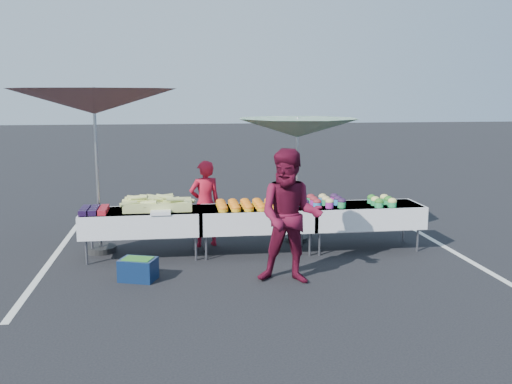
{
  "coord_description": "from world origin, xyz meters",
  "views": [
    {
      "loc": [
        -1.24,
        -8.86,
        2.55
      ],
      "look_at": [
        0.0,
        0.0,
        1.0
      ],
      "focal_mm": 40.0,
      "sensor_mm": 36.0,
      "label": 1
    }
  ],
  "objects": [
    {
      "name": "corn_pile",
      "position": [
        -1.56,
        0.04,
        0.84
      ],
      "size": [
        1.16,
        0.57,
        0.26
      ],
      "color": "#BFCA67",
      "rests_on": "table_left"
    },
    {
      "name": "umbrella_left",
      "position": [
        -2.5,
        0.4,
        2.41
      ],
      "size": [
        2.92,
        2.92,
        2.66
      ],
      "rotation": [
        0.0,
        0.0,
        0.13
      ],
      "color": "black",
      "rests_on": "ground"
    },
    {
      "name": "umbrella_right",
      "position": [
        0.8,
        0.64,
        1.96
      ],
      "size": [
        2.55,
        2.55,
        2.16
      ],
      "rotation": [
        0.0,
        0.0,
        0.24
      ],
      "color": "black",
      "rests_on": "ground"
    },
    {
      "name": "plastic_bags",
      "position": [
        -1.5,
        -0.3,
        0.78
      ],
      "size": [
        0.3,
        0.25,
        0.05
      ],
      "primitive_type": "cube",
      "color": "white",
      "rests_on": "table_left"
    },
    {
      "name": "stripe_left",
      "position": [
        -3.2,
        0.0,
        0.0
      ],
      "size": [
        0.1,
        5.0,
        0.0
      ],
      "primitive_type": "cube",
      "color": "silver",
      "rests_on": "ground"
    },
    {
      "name": "table_right",
      "position": [
        1.8,
        0.0,
        0.58
      ],
      "size": [
        1.86,
        0.81,
        0.75
      ],
      "color": "white",
      "rests_on": "ground"
    },
    {
      "name": "customer",
      "position": [
        0.25,
        -1.5,
        0.92
      ],
      "size": [
        1.05,
        0.91,
        1.83
      ],
      "primitive_type": "imported",
      "rotation": [
        0.0,
        0.0,
        -0.28
      ],
      "color": "#580D23",
      "rests_on": "ground"
    },
    {
      "name": "stripe_right",
      "position": [
        3.2,
        0.0,
        0.0
      ],
      "size": [
        0.1,
        5.0,
        0.0
      ],
      "primitive_type": "cube",
      "color": "silver",
      "rests_on": "ground"
    },
    {
      "name": "ground",
      "position": [
        0.0,
        0.0,
        0.0
      ],
      "size": [
        80.0,
        80.0,
        0.0
      ],
      "primitive_type": "plane",
      "color": "black"
    },
    {
      "name": "bean_baskets",
      "position": [
        2.06,
        -0.1,
        0.82
      ],
      "size": [
        0.36,
        0.5,
        0.15
      ],
      "color": "#269851",
      "rests_on": "table_right"
    },
    {
      "name": "table_center",
      "position": [
        0.0,
        0.0,
        0.58
      ],
      "size": [
        1.86,
        0.81,
        0.75
      ],
      "color": "white",
      "rests_on": "ground"
    },
    {
      "name": "berry_punnets",
      "position": [
        -2.51,
        -0.06,
        0.79
      ],
      "size": [
        0.4,
        0.54,
        0.08
      ],
      "color": "black",
      "rests_on": "table_left"
    },
    {
      "name": "potato_cups",
      "position": [
        0.85,
        0.0,
        0.83
      ],
      "size": [
        1.14,
        0.58,
        0.16
      ],
      "color": "#297BC2",
      "rests_on": "table_right"
    },
    {
      "name": "carrot_bowls",
      "position": [
        -0.15,
        -0.01,
        0.8
      ],
      "size": [
        0.95,
        0.69,
        0.11
      ],
      "color": "gold",
      "rests_on": "table_center"
    },
    {
      "name": "storage_bin",
      "position": [
        -1.8,
        -1.14,
        0.16
      ],
      "size": [
        0.57,
        0.49,
        0.31
      ],
      "rotation": [
        0.0,
        0.0,
        -0.34
      ],
      "color": "#0C1E3F",
      "rests_on": "ground"
    },
    {
      "name": "vendor",
      "position": [
        -0.79,
        0.55,
        0.73
      ],
      "size": [
        0.6,
        0.47,
        1.45
      ],
      "primitive_type": "imported",
      "rotation": [
        0.0,
        0.0,
        3.4
      ],
      "color": "#B7142C",
      "rests_on": "ground"
    },
    {
      "name": "table_left",
      "position": [
        -1.8,
        0.0,
        0.58
      ],
      "size": [
        1.86,
        0.81,
        0.75
      ],
      "color": "white",
      "rests_on": "ground"
    }
  ]
}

